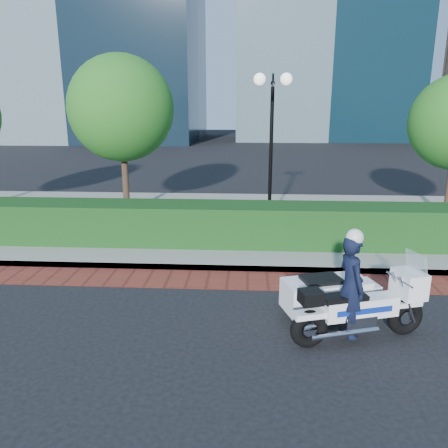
{
  "coord_description": "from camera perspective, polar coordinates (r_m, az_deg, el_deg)",
  "views": [
    {
      "loc": [
        0.43,
        -6.97,
        3.53
      ],
      "look_at": [
        -0.12,
        2.3,
        1.0
      ],
      "focal_mm": 35.0,
      "sensor_mm": 36.0,
      "label": 1
    }
  ],
  "objects": [
    {
      "name": "ground",
      "position": [
        7.82,
        -0.1,
        -11.57
      ],
      "size": [
        120.0,
        120.0,
        0.0
      ],
      "primitive_type": "plane",
      "color": "black",
      "rests_on": "ground"
    },
    {
      "name": "brick_strip",
      "position": [
        9.18,
        0.47,
        -7.32
      ],
      "size": [
        60.0,
        1.0,
        0.01
      ],
      "primitive_type": "cube",
      "color": "maroon",
      "rests_on": "ground"
    },
    {
      "name": "sidewalk",
      "position": [
        13.43,
        1.46,
        0.33
      ],
      "size": [
        60.0,
        8.0,
        0.15
      ],
      "primitive_type": "cube",
      "color": "gray",
      "rests_on": "ground"
    },
    {
      "name": "hedge_main",
      "position": [
        10.96,
        1.05,
        0.01
      ],
      "size": [
        18.0,
        1.2,
        1.0
      ],
      "primitive_type": "cube",
      "color": "#113413",
      "rests_on": "sidewalk"
    },
    {
      "name": "lamppost",
      "position": [
        12.2,
        6.24,
        12.47
      ],
      "size": [
        1.02,
        0.7,
        4.21
      ],
      "color": "black",
      "rests_on": "sidewalk"
    },
    {
      "name": "tree_b",
      "position": [
        14.03,
        -13.28,
        14.46
      ],
      "size": [
        3.2,
        3.2,
        4.89
      ],
      "color": "#332319",
      "rests_on": "sidewalk"
    },
    {
      "name": "police_motorcycle",
      "position": [
        7.25,
        15.43,
        -9.0
      ],
      "size": [
        2.26,
        1.64,
        1.81
      ],
      "rotation": [
        0.0,
        0.0,
        0.3
      ],
      "color": "black",
      "rests_on": "ground"
    }
  ]
}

